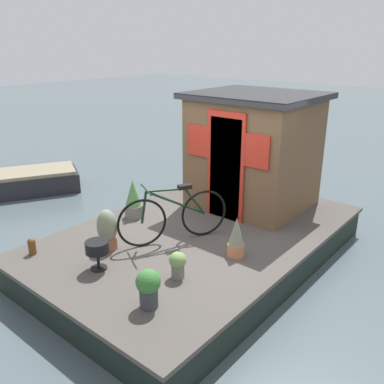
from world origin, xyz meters
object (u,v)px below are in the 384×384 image
bicycle (174,216)px  potted_plant_basil (178,264)px  potted_plant_succulent (148,287)px  houseboat_cabin (253,150)px  potted_plant_lavender (236,238)px  potted_plant_fern (133,200)px  dinghy_boat (4,184)px  charcoal_grill (97,249)px  mooring_bollard (32,245)px  potted_plant_thyme (107,230)px

bicycle → potted_plant_basil: (-0.74, -0.73, -0.21)m
bicycle → potted_plant_succulent: size_ratio=3.28×
houseboat_cabin → potted_plant_succulent: size_ratio=4.51×
houseboat_cabin → potted_plant_lavender: houseboat_cabin is taller
houseboat_cabin → potted_plant_fern: size_ratio=3.17×
houseboat_cabin → dinghy_boat: bearing=111.1°
charcoal_grill → potted_plant_lavender: bearing=-39.4°
potted_plant_fern → dinghy_boat: size_ratio=0.19×
houseboat_cabin → potted_plant_fern: houseboat_cabin is taller
potted_plant_succulent → charcoal_grill: potted_plant_succulent is taller
dinghy_boat → potted_plant_basil: bearing=-96.8°
potted_plant_basil → mooring_bollard: potted_plant_basil is taller
potted_plant_succulent → mooring_bollard: potted_plant_succulent is taller
potted_plant_succulent → charcoal_grill: (0.16, 1.10, 0.04)m
houseboat_cabin → charcoal_grill: houseboat_cabin is taller
houseboat_cabin → mooring_bollard: bearing=159.9°
potted_plant_basil → houseboat_cabin: bearing=13.4°
houseboat_cabin → mooring_bollard: (-3.62, 1.32, -0.89)m
houseboat_cabin → mooring_bollard: 3.95m
potted_plant_lavender → potted_plant_thyme: (-1.00, 1.53, 0.02)m
charcoal_grill → dinghy_boat: size_ratio=0.12×
houseboat_cabin → dinghy_boat: (-2.06, 5.32, -1.26)m
potted_plant_fern → mooring_bollard: 1.82m
bicycle → mooring_bollard: bicycle is taller
potted_plant_lavender → potted_plant_thyme: 1.83m
potted_plant_lavender → dinghy_boat: potted_plant_lavender is taller
bicycle → potted_plant_succulent: 1.68m
potted_plant_succulent → charcoal_grill: 1.11m
mooring_bollard → dinghy_boat: mooring_bollard is taller
potted_plant_thyme → mooring_bollard: potted_plant_thyme is taller
houseboat_cabin → bicycle: size_ratio=1.37×
potted_plant_thyme → mooring_bollard: (-0.79, 0.69, -0.16)m
potted_plant_thyme → dinghy_boat: 4.78m
potted_plant_thyme → charcoal_grill: 0.57m
potted_plant_fern → mooring_bollard: potted_plant_fern is taller
potted_plant_thyme → dinghy_boat: bearing=80.6°
potted_plant_basil → dinghy_boat: size_ratio=0.10×
potted_plant_lavender → mooring_bollard: 2.86m
bicycle → potted_plant_lavender: bearing=-78.8°
potted_plant_fern → potted_plant_basil: bearing=-117.4°
houseboat_cabin → potted_plant_thyme: houseboat_cabin is taller
potted_plant_basil → potted_plant_thyme: (-0.06, 1.29, 0.10)m
dinghy_boat → potted_plant_lavender: bearing=-88.0°
bicycle → mooring_bollard: size_ratio=6.26×
potted_plant_thyme → potted_plant_lavender: bearing=-57.0°
potted_plant_succulent → charcoal_grill: size_ratio=1.17×
houseboat_cabin → potted_plant_basil: bearing=-166.6°
bicycle → potted_plant_fern: bicycle is taller
potted_plant_basil → potted_plant_fern: (0.96, 1.85, 0.12)m
charcoal_grill → potted_plant_basil: bearing=-61.4°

